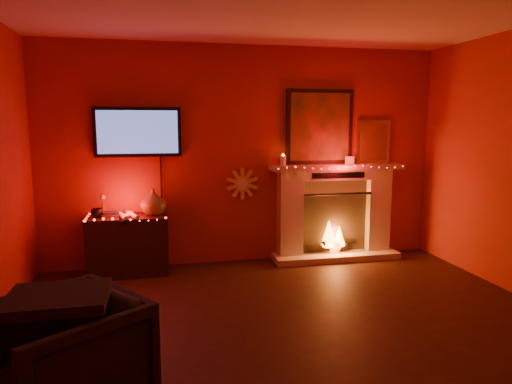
# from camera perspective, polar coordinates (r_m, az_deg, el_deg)

# --- Properties ---
(room) EXTENTS (5.00, 5.00, 5.00)m
(room) POSITION_cam_1_polar(r_m,az_deg,el_deg) (3.31, 6.85, 1.57)
(room) COLOR black
(room) RESTS_ON ground
(floor) EXTENTS (5.00, 5.00, 0.00)m
(floor) POSITION_cam_1_polar(r_m,az_deg,el_deg) (3.73, 6.46, -19.51)
(floor) COLOR black
(floor) RESTS_ON ground
(fireplace) EXTENTS (1.72, 0.40, 2.18)m
(fireplace) POSITION_cam_1_polar(r_m,az_deg,el_deg) (6.01, 9.70, -1.37)
(fireplace) COLOR beige
(fireplace) RESTS_ON floor
(tv) EXTENTS (1.00, 0.07, 1.24)m
(tv) POSITION_cam_1_polar(r_m,az_deg,el_deg) (5.57, -14.53, 7.24)
(tv) COLOR black
(tv) RESTS_ON room
(sunburst_clock) EXTENTS (0.40, 0.03, 0.40)m
(sunburst_clock) POSITION_cam_1_polar(r_m,az_deg,el_deg) (5.73, -1.70, 1.05)
(sunburst_clock) COLOR gold
(sunburst_clock) RESTS_ON room
(console_table) EXTENTS (0.91, 0.54, 1.00)m
(console_table) POSITION_cam_1_polar(r_m,az_deg,el_deg) (5.55, -15.44, -5.85)
(console_table) COLOR black
(console_table) RESTS_ON floor
(armchair) EXTENTS (1.12, 1.12, 0.74)m
(armchair) POSITION_cam_1_polar(r_m,az_deg,el_deg) (3.07, -22.90, -18.82)
(armchair) COLOR black
(armchair) RESTS_ON floor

